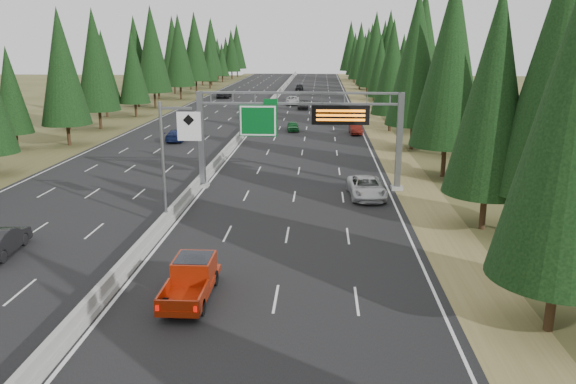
# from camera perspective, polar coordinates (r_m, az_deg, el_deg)

# --- Properties ---
(road) EXTENTS (32.00, 260.00, 0.08)m
(road) POSITION_cam_1_polar(r_m,az_deg,el_deg) (90.66, -3.00, 7.59)
(road) COLOR black
(road) RESTS_ON ground
(shoulder_right) EXTENTS (3.60, 260.00, 0.06)m
(shoulder_right) POSITION_cam_1_polar(r_m,az_deg,el_deg) (90.45, 8.37, 7.43)
(shoulder_right) COLOR olive
(shoulder_right) RESTS_ON ground
(shoulder_left) EXTENTS (3.60, 260.00, 0.06)m
(shoulder_left) POSITION_cam_1_polar(r_m,az_deg,el_deg) (94.29, -13.91, 7.45)
(shoulder_left) COLOR #464520
(shoulder_left) RESTS_ON ground
(median_barrier) EXTENTS (0.70, 260.00, 0.85)m
(median_barrier) POSITION_cam_1_polar(r_m,az_deg,el_deg) (90.61, -3.01, 7.82)
(median_barrier) COLOR gray
(median_barrier) RESTS_ON road
(sign_gantry) EXTENTS (16.75, 0.98, 7.80)m
(sign_gantry) POSITION_cam_1_polar(r_m,az_deg,el_deg) (44.71, 1.99, 6.78)
(sign_gantry) COLOR slate
(sign_gantry) RESTS_ON road
(hov_sign_pole) EXTENTS (2.80, 0.50, 8.00)m
(hov_sign_pole) POSITION_cam_1_polar(r_m,az_deg,el_deg) (36.25, -11.74, 3.68)
(hov_sign_pole) COLOR slate
(hov_sign_pole) RESTS_ON road
(tree_row_right) EXTENTS (12.16, 243.40, 18.92)m
(tree_row_right) POSITION_cam_1_polar(r_m,az_deg,el_deg) (81.45, 12.27, 13.11)
(tree_row_right) COLOR black
(tree_row_right) RESTS_ON ground
(tree_row_left) EXTENTS (11.35, 241.35, 18.94)m
(tree_row_left) POSITION_cam_1_polar(r_m,az_deg,el_deg) (94.93, -16.61, 12.86)
(tree_row_left) COLOR black
(tree_row_left) RESTS_ON ground
(silver_minivan) EXTENTS (2.97, 5.76, 1.55)m
(silver_minivan) POSITION_cam_1_polar(r_m,az_deg,el_deg) (43.47, 7.97, 0.47)
(silver_minivan) COLOR silver
(silver_minivan) RESTS_ON road
(red_pickup) EXTENTS (1.90, 5.31, 1.73)m
(red_pickup) POSITION_cam_1_polar(r_m,az_deg,el_deg) (26.94, -9.68, -8.38)
(red_pickup) COLOR black
(red_pickup) RESTS_ON road
(car_ahead_green) EXTENTS (1.86, 3.87, 1.27)m
(car_ahead_green) POSITION_cam_1_polar(r_m,az_deg,el_deg) (76.06, 0.50, 6.71)
(car_ahead_green) COLOR #16632A
(car_ahead_green) RESTS_ON road
(car_ahead_dkred) EXTENTS (1.66, 4.35, 1.42)m
(car_ahead_dkred) POSITION_cam_1_polar(r_m,az_deg,el_deg) (73.84, 6.89, 6.41)
(car_ahead_dkred) COLOR #4D100B
(car_ahead_dkred) RESTS_ON road
(car_ahead_dkgrey) EXTENTS (1.88, 4.61, 1.34)m
(car_ahead_dkgrey) POSITION_cam_1_polar(r_m,az_deg,el_deg) (101.62, 1.54, 8.80)
(car_ahead_dkgrey) COLOR black
(car_ahead_dkgrey) RESTS_ON road
(car_ahead_white) EXTENTS (2.83, 5.74, 1.57)m
(car_ahead_white) POSITION_cam_1_polar(r_m,az_deg,el_deg) (109.13, 0.48, 9.29)
(car_ahead_white) COLOR silver
(car_ahead_white) RESTS_ON road
(car_ahead_far) EXTENTS (1.92, 4.52, 1.53)m
(car_ahead_far) POSITION_cam_1_polar(r_m,az_deg,el_deg) (143.17, 1.17, 10.62)
(car_ahead_far) COLOR black
(car_ahead_far) RESTS_ON road
(car_onc_near) EXTENTS (2.06, 4.83, 1.55)m
(car_onc_near) POSITION_cam_1_polar(r_m,az_deg,el_deg) (35.45, -27.19, -4.44)
(car_onc_near) COLOR black
(car_onc_near) RESTS_ON road
(car_onc_blue) EXTENTS (2.33, 5.07, 1.44)m
(car_onc_blue) POSITION_cam_1_polar(r_m,az_deg,el_deg) (69.27, -11.13, 5.68)
(car_onc_blue) COLOR #16214E
(car_onc_blue) RESTS_ON road
(car_onc_white) EXTENTS (1.82, 3.93, 1.30)m
(car_onc_white) POSITION_cam_1_polar(r_m,az_deg,el_deg) (89.10, -4.10, 7.89)
(car_onc_white) COLOR silver
(car_onc_white) RESTS_ON road
(car_onc_far) EXTENTS (2.85, 5.90, 1.62)m
(car_onc_far) POSITION_cam_1_polar(r_m,az_deg,el_deg) (123.48, -6.51, 9.86)
(car_onc_far) COLOR black
(car_onc_far) RESTS_ON road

